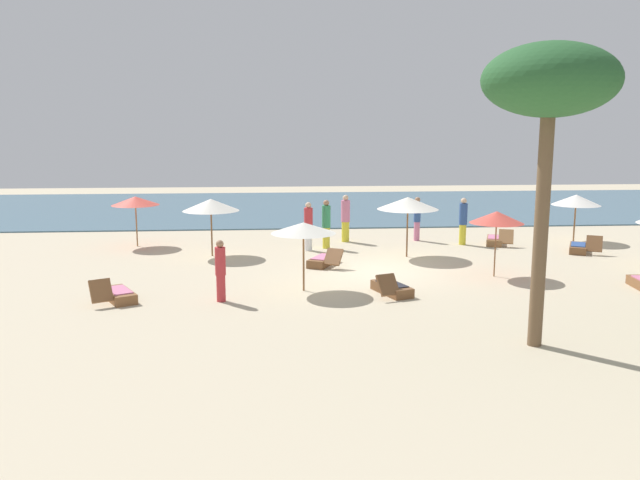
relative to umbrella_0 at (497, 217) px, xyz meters
The scene contains 20 objects.
ground_plane 4.33m from the umbrella_0, 165.97° to the left, with size 60.00×60.00×0.00m, color beige.
ocean_water 18.43m from the umbrella_0, 101.84° to the left, with size 48.00×16.00×0.06m, color #476B7F.
umbrella_0 is the anchor object (origin of this frame).
umbrella_1 8.08m from the umbrella_0, 47.46° to the left, with size 1.97×1.97×1.97m.
umbrella_2 3.98m from the umbrella_0, 123.22° to the left, with size 2.25×2.25×2.23m.
umbrella_3 14.03m from the umbrella_0, 153.81° to the left, with size 1.88×1.88×2.02m.
umbrella_4 6.40m from the umbrella_0, 167.60° to the right, with size 1.90×1.90×2.05m.
umbrella_6 10.23m from the umbrella_0, 156.82° to the left, with size 2.09×2.09×2.14m.
lounger_0 6.02m from the umbrella_0, 159.16° to the left, with size 1.30×1.78×0.68m.
lounger_2 11.81m from the umbrella_0, 169.58° to the right, with size 1.30×1.72×0.74m.
lounger_3 6.13m from the umbrella_0, 70.45° to the left, with size 1.13×1.78×0.69m.
lounger_4 4.56m from the umbrella_0, 152.16° to the right, with size 1.13×1.77×0.71m.
lounger_5 6.18m from the umbrella_0, 38.50° to the left, with size 1.27×1.75×0.72m.
person_0 7.31m from the umbrella_0, 133.91° to the left, with size 0.42×0.42×1.93m.
person_1 8.98m from the umbrella_0, 164.54° to the right, with size 0.32×0.32×1.74m.
person_2 5.72m from the umbrella_0, 83.91° to the left, with size 0.35×0.35×1.91m.
person_3 6.82m from the umbrella_0, 99.06° to the left, with size 0.40×0.40×1.85m.
person_4 7.56m from the umbrella_0, 140.10° to the left, with size 0.42×0.42×1.90m.
person_5 7.85m from the umbrella_0, 121.74° to the left, with size 0.40×0.40×1.97m.
palm_0 7.66m from the umbrella_0, 101.51° to the right, with size 2.84×2.84×6.56m.
Camera 1 is at (-3.40, -21.05, 4.89)m, focal length 36.61 mm.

